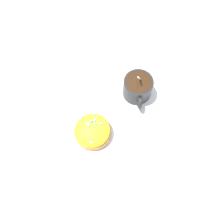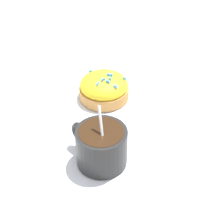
% 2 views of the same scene
% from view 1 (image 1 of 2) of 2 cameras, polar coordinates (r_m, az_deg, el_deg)
% --- Properties ---
extents(ground_plane, '(3.00, 3.00, 0.00)m').
position_cam_1_polar(ground_plane, '(0.58, 1.28, -0.45)').
color(ground_plane, silver).
extents(paper_napkin, '(0.35, 0.32, 0.00)m').
position_cam_1_polar(paper_napkin, '(0.58, 1.28, -0.39)').
color(paper_napkin, white).
rests_on(paper_napkin, ground_plane).
extents(coffee_cup, '(0.08, 0.09, 0.10)m').
position_cam_1_polar(coffee_cup, '(0.58, 6.72, 6.40)').
color(coffee_cup, black).
rests_on(coffee_cup, paper_napkin).
extents(frosted_pastry, '(0.09, 0.09, 0.05)m').
position_cam_1_polar(frosted_pastry, '(0.54, -5.27, -4.80)').
color(frosted_pastry, '#C18442').
rests_on(frosted_pastry, paper_napkin).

